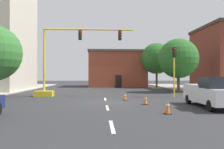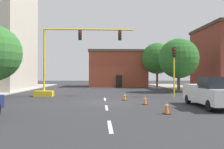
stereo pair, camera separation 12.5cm
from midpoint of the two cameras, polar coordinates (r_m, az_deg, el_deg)
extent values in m
plane|color=#2D2D30|center=(18.02, -1.41, -6.89)|extent=(160.00, 160.00, 0.00)
cube|color=#9E998E|center=(29.44, 25.33, -4.17)|extent=(6.00, 56.00, 0.14)
cube|color=silver|center=(9.63, -0.10, -12.67)|extent=(0.16, 2.40, 0.01)
cube|color=silver|center=(15.05, -1.12, -8.19)|extent=(0.16, 2.40, 0.01)
cube|color=silver|center=(20.51, -1.58, -6.08)|extent=(0.16, 2.40, 0.01)
cube|color=brown|center=(45.02, 1.32, 1.08)|extent=(10.46, 9.37, 6.33)
cube|color=#4C4238|center=(45.22, 1.32, 5.35)|extent=(10.76, 9.67, 0.40)
cube|color=black|center=(40.31, 1.80, -1.69)|extent=(1.10, 0.06, 2.20)
cube|color=yellow|center=(24.16, -16.28, -4.55)|extent=(1.80, 1.20, 0.55)
cylinder|color=yellow|center=(24.14, -16.26, 3.46)|extent=(0.20, 0.20, 6.20)
cylinder|color=yellow|center=(23.92, -5.56, 10.98)|extent=(8.96, 0.16, 0.16)
cube|color=black|center=(23.88, -7.74, 9.60)|extent=(0.32, 0.36, 0.95)
sphere|color=red|center=(23.74, -7.78, 10.33)|extent=(0.20, 0.20, 0.20)
sphere|color=#38280A|center=(23.69, -7.78, 9.67)|extent=(0.20, 0.20, 0.20)
sphere|color=black|center=(23.64, -7.78, 9.00)|extent=(0.20, 0.20, 0.20)
cube|color=black|center=(23.88, 2.09, 9.60)|extent=(0.32, 0.36, 0.95)
sphere|color=red|center=(23.74, 2.13, 10.33)|extent=(0.20, 0.20, 0.20)
sphere|color=#38280A|center=(23.69, 2.13, 9.66)|extent=(0.20, 0.20, 0.20)
sphere|color=black|center=(23.64, 2.13, 8.99)|extent=(0.20, 0.20, 0.20)
cylinder|color=yellow|center=(23.13, 15.21, 0.53)|extent=(0.14, 0.14, 4.80)
cube|color=black|center=(23.24, 15.21, 5.28)|extent=(0.32, 0.36, 0.95)
sphere|color=red|center=(23.09, 15.35, 6.00)|extent=(0.20, 0.20, 0.20)
sphere|color=#38280A|center=(23.06, 15.35, 5.31)|extent=(0.20, 0.20, 0.20)
sphere|color=black|center=(23.03, 15.36, 4.61)|extent=(0.20, 0.20, 0.20)
cylinder|color=brown|center=(29.91, 16.24, -1.99)|extent=(0.36, 0.36, 2.37)
sphere|color=#286023|center=(29.98, 16.23, 3.83)|extent=(4.95, 4.95, 4.95)
cylinder|color=#4C3823|center=(40.66, 11.16, -1.07)|extent=(0.36, 0.36, 3.05)
sphere|color=#286023|center=(40.77, 11.16, 3.91)|extent=(5.36, 5.36, 5.36)
cube|color=white|center=(16.47, 23.46, -4.64)|extent=(2.21, 5.47, 0.95)
cube|color=#1E2328|center=(15.61, 24.80, -1.84)|extent=(1.91, 1.87, 0.70)
cube|color=white|center=(17.53, 21.88, -2.56)|extent=(2.11, 2.88, 0.16)
cylinder|color=black|center=(14.48, 23.17, -7.13)|extent=(0.25, 0.69, 0.68)
cylinder|color=black|center=(18.55, 23.70, -5.62)|extent=(0.25, 0.69, 0.68)
cylinder|color=black|center=(17.89, 18.40, -5.83)|extent=(0.25, 0.69, 0.68)
cube|color=black|center=(16.82, 8.36, -7.30)|extent=(0.36, 0.36, 0.04)
cone|color=orange|center=(16.78, 8.36, -6.17)|extent=(0.28, 0.28, 0.62)
cylinder|color=white|center=(16.77, 8.36, -5.92)|extent=(0.19, 0.19, 0.08)
cube|color=black|center=(19.60, 3.33, -6.30)|extent=(0.36, 0.36, 0.04)
cone|color=orange|center=(19.57, 3.33, -5.35)|extent=(0.28, 0.28, 0.61)
cylinder|color=white|center=(19.57, 3.33, -5.13)|extent=(0.19, 0.19, 0.08)
cube|color=black|center=(12.96, 13.58, -9.38)|extent=(0.36, 0.36, 0.04)
cone|color=orange|center=(12.91, 13.58, -7.74)|extent=(0.28, 0.28, 0.71)
cylinder|color=white|center=(12.90, 13.58, -7.37)|extent=(0.19, 0.19, 0.08)
camera|label=1|loc=(0.06, -89.86, 0.00)|focal=37.06mm
camera|label=2|loc=(0.06, 90.14, 0.00)|focal=37.06mm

